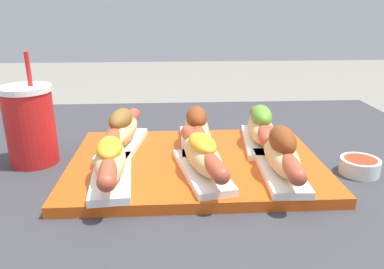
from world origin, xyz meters
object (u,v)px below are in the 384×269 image
(hot_dog_3, at_px, (119,131))
(hot_dog_5, at_px, (258,128))
(hot_dog_1, at_px, (199,156))
(hot_dog_2, at_px, (278,154))
(hot_dog_4, at_px, (194,129))
(serving_tray, at_px, (193,163))
(hot_dog_0, at_px, (108,160))
(drink_cup, at_px, (28,125))
(sauce_bowl, at_px, (357,165))

(hot_dog_3, height_order, hot_dog_5, hot_dog_5)
(hot_dog_1, bearing_deg, hot_dog_2, -3.91)
(hot_dog_3, height_order, hot_dog_4, hot_dog_4)
(serving_tray, relative_size, hot_dog_0, 2.08)
(hot_dog_0, relative_size, drink_cup, 1.04)
(sauce_bowl, relative_size, drink_cup, 0.33)
(hot_dog_2, relative_size, hot_dog_3, 1.01)
(serving_tray, height_order, sauce_bowl, sauce_bowl)
(serving_tray, distance_m, hot_dog_3, 0.16)
(hot_dog_5, relative_size, drink_cup, 1.04)
(serving_tray, height_order, hot_dog_5, hot_dog_5)
(drink_cup, bearing_deg, hot_dog_2, -15.07)
(hot_dog_0, bearing_deg, hot_dog_4, 44.52)
(hot_dog_0, relative_size, hot_dog_1, 1.01)
(hot_dog_3, xyz_separation_m, drink_cup, (-0.16, -0.02, 0.02))
(hot_dog_0, bearing_deg, sauce_bowl, 4.67)
(serving_tray, bearing_deg, sauce_bowl, -8.02)
(serving_tray, bearing_deg, hot_dog_4, 84.14)
(hot_dog_1, bearing_deg, serving_tray, 96.07)
(hot_dog_0, xyz_separation_m, hot_dog_4, (0.15, 0.14, 0.00))
(hot_dog_2, height_order, hot_dog_3, hot_dog_2)
(hot_dog_1, bearing_deg, hot_dog_3, 138.59)
(serving_tray, xyz_separation_m, hot_dog_4, (0.01, 0.07, 0.04))
(hot_dog_4, height_order, hot_dog_5, same)
(serving_tray, distance_m, sauce_bowl, 0.29)
(hot_dog_1, bearing_deg, hot_dog_4, 89.94)
(hot_dog_0, xyz_separation_m, drink_cup, (-0.16, 0.12, 0.02))
(hot_dog_2, xyz_separation_m, hot_dog_5, (-0.00, 0.14, -0.00))
(hot_dog_4, distance_m, sauce_bowl, 0.30)
(serving_tray, bearing_deg, hot_dog_5, 26.49)
(hot_dog_1, xyz_separation_m, hot_dog_3, (-0.14, 0.13, 0.00))
(hot_dog_4, bearing_deg, drink_cup, -175.47)
(hot_dog_0, xyz_separation_m, hot_dog_1, (0.15, 0.01, -0.00))
(hot_dog_0, xyz_separation_m, hot_dog_2, (0.27, 0.00, 0.00))
(serving_tray, distance_m, drink_cup, 0.31)
(sauce_bowl, bearing_deg, hot_dog_2, -167.91)
(hot_dog_0, bearing_deg, serving_tray, 28.46)
(hot_dog_5, xyz_separation_m, sauce_bowl, (0.15, -0.11, -0.04))
(hot_dog_0, height_order, sauce_bowl, hot_dog_0)
(hot_dog_1, xyz_separation_m, hot_dog_4, (0.00, 0.13, 0.00))
(hot_dog_3, height_order, sauce_bowl, hot_dog_3)
(hot_dog_0, bearing_deg, hot_dog_1, 4.26)
(hot_dog_0, height_order, hot_dog_5, hot_dog_5)
(sauce_bowl, bearing_deg, serving_tray, 171.98)
(serving_tray, bearing_deg, hot_dog_1, -83.93)
(hot_dog_1, xyz_separation_m, drink_cup, (-0.31, 0.11, 0.02))
(hot_dog_2, bearing_deg, hot_dog_5, 90.41)
(hot_dog_5, bearing_deg, hot_dog_2, -89.59)
(drink_cup, bearing_deg, sauce_bowl, -8.17)
(serving_tray, xyz_separation_m, hot_dog_0, (-0.14, -0.08, 0.04))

